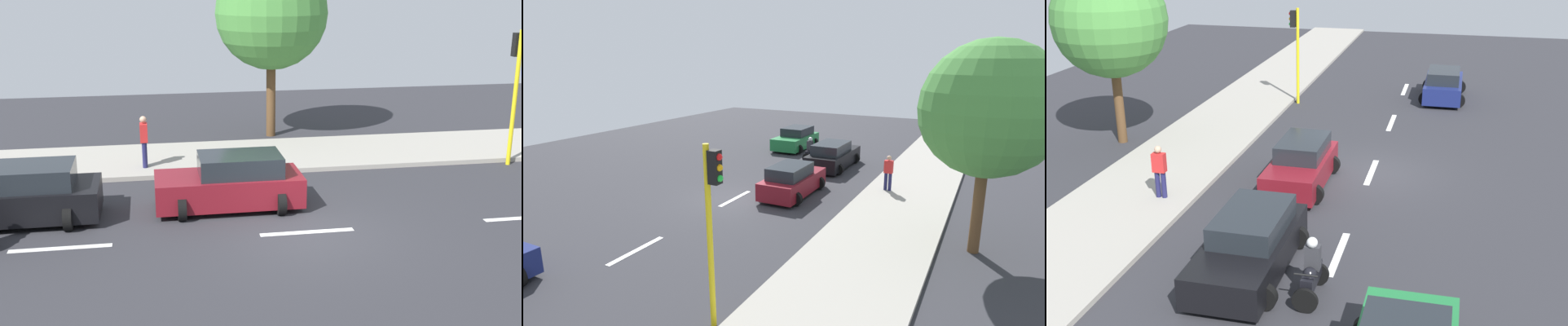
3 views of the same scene
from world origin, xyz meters
The scene contains 13 objects.
ground_plane centered at (0.00, 0.00, -0.05)m, with size 40.00×60.00×0.10m, color #2D2D33.
sidewalk centered at (7.00, 0.00, 0.07)m, with size 4.00×60.00×0.15m, color #9E998E.
lane_stripe_north centered at (0.00, -6.00, 0.01)m, with size 0.20×2.40×0.01m, color white.
lane_stripe_mid centered at (0.00, 0.00, 0.01)m, with size 0.20×2.40×0.01m, color white.
lane_stripe_south centered at (0.00, 6.00, 0.01)m, with size 0.20×2.40×0.01m, color white.
lane_stripe_far_south centered at (0.00, 12.00, 0.01)m, with size 0.20×2.40×0.01m, color white.
car_black centered at (1.99, 7.33, 0.71)m, with size 2.30×4.50×1.52m.
car_maroon centered at (2.11, 1.65, 0.71)m, with size 2.13×4.01×1.52m.
car_green centered at (-2.16, 11.02, 0.71)m, with size 2.32×4.02×1.52m.
motorcycle centered at (0.22, 8.17, 0.64)m, with size 0.60×1.30×1.53m.
pedestrian_near_signal centered at (6.02, 3.99, 1.06)m, with size 0.40×0.24×1.69m.
traffic_light_corner centered at (4.85, -8.12, 2.93)m, with size 0.49×0.24×4.50m.
street_tree_north centered at (10.09, -0.93, 4.76)m, with size 4.28×4.28×6.91m.
Camera 2 is at (10.35, -15.34, 6.34)m, focal length 29.07 mm.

